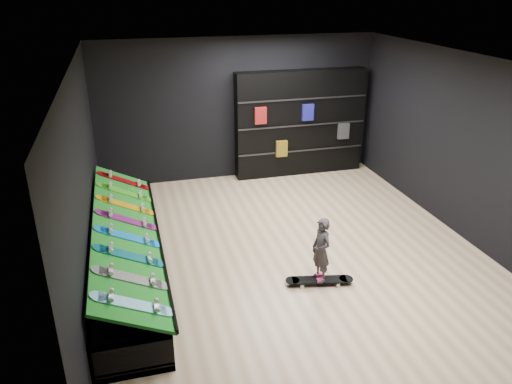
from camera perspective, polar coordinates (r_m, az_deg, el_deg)
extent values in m
cube|color=beige|center=(8.18, 3.77, -6.62)|extent=(6.00, 7.00, 0.01)
cube|color=white|center=(7.18, 4.42, 14.63)|extent=(6.00, 7.00, 0.01)
cube|color=black|center=(10.77, -2.05, 9.45)|extent=(6.00, 0.02, 3.00)
cube|color=black|center=(4.73, 18.19, -10.95)|extent=(6.00, 0.02, 3.00)
cube|color=black|center=(7.20, -19.15, 1.00)|extent=(0.02, 7.00, 3.00)
cube|color=black|center=(8.96, 22.61, 4.77)|extent=(0.02, 7.00, 3.00)
cube|color=#116E16|center=(7.49, -14.56, -4.20)|extent=(0.92, 4.50, 0.46)
cube|color=black|center=(11.07, 5.02, 7.85)|extent=(2.86, 0.33, 2.29)
imported|color=black|center=(7.18, 7.38, -7.91)|extent=(0.19, 0.24, 0.57)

